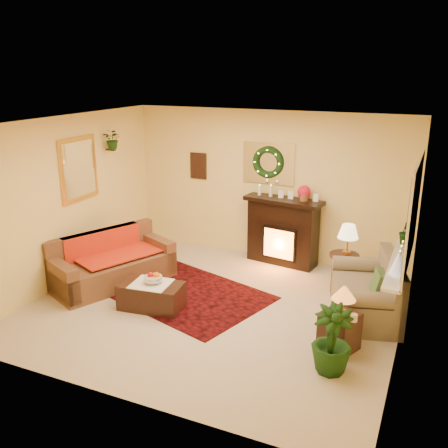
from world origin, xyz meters
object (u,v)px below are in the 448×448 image
at_px(fireplace, 283,233).
at_px(loveseat, 365,286).
at_px(coffee_table, 152,294).
at_px(end_table_square, 339,329).
at_px(side_table_round, 343,270).
at_px(sofa, 112,258).

xyz_separation_m(fireplace, loveseat, (1.62, -1.38, -0.13)).
height_order(fireplace, coffee_table, fireplace).
bearing_deg(end_table_square, coffee_table, 179.96).
relative_size(fireplace, side_table_round, 2.05).
height_order(loveseat, coffee_table, loveseat).
xyz_separation_m(fireplace, end_table_square, (1.49, -2.41, -0.28)).
relative_size(loveseat, coffee_table, 1.62).
bearing_deg(end_table_square, fireplace, 121.66).
bearing_deg(loveseat, coffee_table, -175.15).
bearing_deg(sofa, loveseat, 32.67).
bearing_deg(fireplace, coffee_table, -107.41).
bearing_deg(fireplace, end_table_square, -49.98).
distance_m(loveseat, side_table_round, 0.81).
bearing_deg(side_table_round, end_table_square, -80.20).
bearing_deg(coffee_table, end_table_square, -6.57).
bearing_deg(loveseat, sofa, 173.02).
distance_m(side_table_round, coffee_table, 2.92).
bearing_deg(fireplace, loveseat, -32.00).
height_order(fireplace, side_table_round, fireplace).
distance_m(end_table_square, coffee_table, 2.65).
distance_m(fireplace, side_table_round, 1.40).
bearing_deg(side_table_round, fireplace, 149.76).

